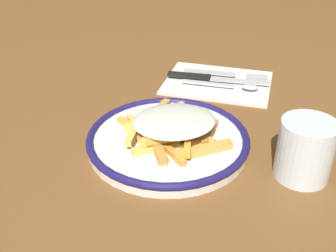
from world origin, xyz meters
name	(u,v)px	position (x,y,z in m)	size (l,w,h in m)	color
ground_plane	(168,146)	(0.00, 0.00, 0.00)	(2.60, 2.60, 0.00)	brown
plate	(168,140)	(0.00, 0.00, 0.01)	(0.25, 0.25, 0.02)	white
fries_heap	(172,127)	(0.00, 0.01, 0.04)	(0.17, 0.19, 0.04)	#F6C554
napkin	(218,82)	(-0.25, 0.04, 0.00)	(0.17, 0.21, 0.01)	silver
fork	(226,74)	(-0.28, 0.05, 0.01)	(0.02, 0.18, 0.01)	silver
knife	(209,78)	(-0.25, 0.02, 0.01)	(0.03, 0.21, 0.01)	black
spoon	(233,86)	(-0.22, 0.07, 0.01)	(0.02, 0.15, 0.01)	silver
water_glass	(305,150)	(0.02, 0.20, 0.04)	(0.08, 0.08, 0.09)	silver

